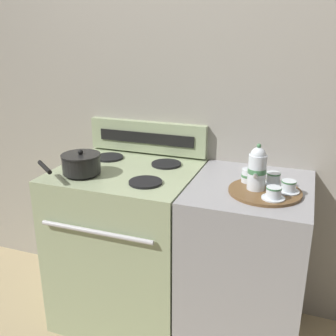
{
  "coord_description": "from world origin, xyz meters",
  "views": [
    {
      "loc": [
        0.61,
        -1.81,
        1.64
      ],
      "look_at": [
        -0.01,
        -0.11,
        1.01
      ],
      "focal_mm": 42.0,
      "sensor_mm": 36.0,
      "label": 1
    }
  ],
  "objects": [
    {
      "name": "ground_plane",
      "position": [
        0.0,
        0.0,
        0.0
      ],
      "size": [
        6.0,
        6.0,
        0.0
      ],
      "primitive_type": "plane",
      "color": "tan"
    },
    {
      "name": "wall_back",
      "position": [
        0.0,
        0.36,
        1.1
      ],
      "size": [
        6.0,
        0.05,
        2.2
      ],
      "color": "#9E998E",
      "rests_on": "ground"
    },
    {
      "name": "stove",
      "position": [
        -0.3,
        -0.0,
        0.47
      ],
      "size": [
        0.75,
        0.69,
        0.94
      ],
      "color": "#9EAD84",
      "rests_on": "ground"
    },
    {
      "name": "control_panel",
      "position": [
        -0.3,
        0.31,
        1.03
      ],
      "size": [
        0.74,
        0.05,
        0.19
      ],
      "color": "#9EAD84",
      "rests_on": "stove"
    },
    {
      "name": "side_counter",
      "position": [
        0.38,
        0.0,
        0.46
      ],
      "size": [
        0.59,
        0.66,
        0.93
      ],
      "color": "#939399",
      "rests_on": "ground"
    },
    {
      "name": "saucepan",
      "position": [
        -0.48,
        -0.15,
        0.99
      ],
      "size": [
        0.3,
        0.32,
        0.13
      ],
      "color": "black",
      "rests_on": "stove"
    },
    {
      "name": "serving_tray",
      "position": [
        0.45,
        -0.07,
        0.93
      ],
      "size": [
        0.34,
        0.34,
        0.01
      ],
      "color": "brown",
      "rests_on": "side_counter"
    },
    {
      "name": "teapot",
      "position": [
        0.41,
        -0.07,
        1.04
      ],
      "size": [
        0.09,
        0.14,
        0.22
      ],
      "color": "silver",
      "rests_on": "serving_tray"
    },
    {
      "name": "teacup_left",
      "position": [
        0.48,
        0.03,
        0.97
      ],
      "size": [
        0.1,
        0.1,
        0.06
      ],
      "color": "silver",
      "rests_on": "serving_tray"
    },
    {
      "name": "teacup_right",
      "position": [
        0.5,
        -0.16,
        0.97
      ],
      "size": [
        0.1,
        0.1,
        0.06
      ],
      "color": "silver",
      "rests_on": "serving_tray"
    },
    {
      "name": "teacup_front",
      "position": [
        0.56,
        -0.06,
        0.97
      ],
      "size": [
        0.1,
        0.1,
        0.06
      ],
      "color": "silver",
      "rests_on": "serving_tray"
    },
    {
      "name": "creamer_jug",
      "position": [
        0.36,
        0.01,
        0.98
      ],
      "size": [
        0.07,
        0.07,
        0.07
      ],
      "color": "silver",
      "rests_on": "serving_tray"
    }
  ]
}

